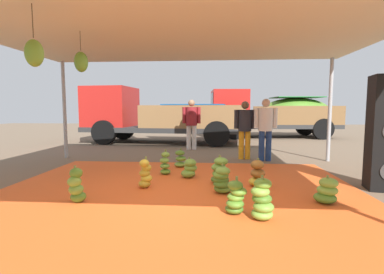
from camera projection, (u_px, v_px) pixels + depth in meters
ground_plane at (192, 161)px, 8.07m from camera, size 40.00×40.00×0.00m
tarp_orange at (179, 191)px, 5.09m from camera, size 6.48×5.44×0.01m
tent_canopy at (176, 26)px, 4.72m from camera, size 8.00×7.00×2.90m
banana_bunch_0 at (220, 171)px, 5.58m from camera, size 0.47×0.49×0.56m
banana_bunch_1 at (262, 200)px, 3.78m from camera, size 0.40×0.40×0.59m
banana_bunch_2 at (180, 159)px, 7.20m from camera, size 0.38×0.37×0.48m
banana_bunch_3 at (76, 186)px, 4.46m from camera, size 0.34×0.36×0.58m
banana_bunch_4 at (257, 174)px, 5.38m from camera, size 0.41×0.42×0.54m
banana_bunch_5 at (145, 174)px, 5.32m from camera, size 0.32×0.31×0.58m
banana_bunch_6 at (222, 181)px, 4.97m from camera, size 0.42×0.42×0.50m
banana_bunch_7 at (236, 198)px, 3.96m from camera, size 0.36×0.35×0.53m
banana_bunch_8 at (190, 169)px, 6.09m from camera, size 0.43×0.42×0.44m
banana_bunch_9 at (327, 191)px, 4.45m from camera, size 0.44×0.42×0.44m
banana_bunch_10 at (165, 164)px, 6.37m from camera, size 0.32×0.33×0.56m
cargo_truck_main at (157, 116)px, 12.41m from camera, size 6.96×2.82×2.40m
cargo_truck_far at (270, 113)px, 14.81m from camera, size 6.38×2.87×2.40m
worker_0 at (191, 121)px, 10.27m from camera, size 0.65×0.40×1.78m
worker_1 at (266, 125)px, 8.01m from camera, size 0.64×0.39×1.74m
worker_2 at (245, 126)px, 8.32m from camera, size 0.61×0.38×1.68m
speaker_stack at (384, 133)px, 5.12m from camera, size 0.56×0.55×2.05m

